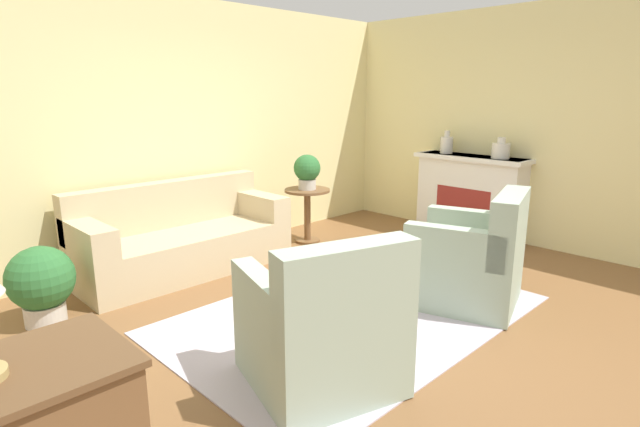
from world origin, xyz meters
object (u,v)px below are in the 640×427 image
ottoman_table (343,278)px  vase_mantel_near (447,144)px  side_table (307,206)px  potted_plant_floor (41,282)px  armchair_right (472,262)px  potted_plant_on_side_table (307,170)px  armchair_left (324,331)px  vase_mantel_far (501,150)px  couch (182,239)px

ottoman_table → vase_mantel_near: bearing=15.1°
side_table → potted_plant_floor: bearing=-176.7°
vase_mantel_near → potted_plant_floor: size_ratio=0.46×
armchair_right → potted_plant_on_side_table: 2.43m
armchair_left → side_table: armchair_left is taller
armchair_right → vase_mantel_far: size_ratio=4.31×
couch → armchair_right: size_ratio=1.99×
armchair_left → armchair_right: (1.82, 0.00, 0.00)m
side_table → vase_mantel_far: vase_mantel_far is taller
vase_mantel_near → vase_mantel_far: size_ratio=1.17×
ottoman_table → vase_mantel_near: 2.98m
potted_plant_on_side_table → armchair_right: bearing=-96.3°
ottoman_table → side_table: 2.00m
ottoman_table → potted_plant_floor: 2.42m
vase_mantel_far → couch: bearing=150.7°
couch → ottoman_table: couch is taller
armchair_right → potted_plant_on_side_table: potted_plant_on_side_table is taller
ottoman_table → side_table: size_ratio=1.28×
ottoman_table → side_table: bearing=55.6°
couch → ottoman_table: 1.88m
armchair_right → ottoman_table: armchair_right is taller
vase_mantel_near → side_table: bearing=151.0°
armchair_right → potted_plant_on_side_table: size_ratio=2.56×
vase_mantel_near → potted_plant_on_side_table: vase_mantel_near is taller
ottoman_table → potted_plant_on_side_table: (1.13, 1.64, 0.62)m
armchair_left → potted_plant_floor: bearing=113.8°
potted_plant_floor → side_table: bearing=3.3°
couch → side_table: 1.62m
armchair_left → side_table: bearing=48.6°
armchair_right → armchair_left: bearing=180.0°
side_table → potted_plant_on_side_table: (-0.00, 0.00, 0.44)m
ottoman_table → vase_mantel_far: (2.75, 0.01, 0.87)m
side_table → vase_mantel_far: bearing=-45.2°
side_table → vase_mantel_far: size_ratio=2.65×
ottoman_table → vase_mantel_far: bearing=0.2°
armchair_left → armchair_right: size_ratio=1.00×
vase_mantel_far → potted_plant_on_side_table: 2.32m
couch → vase_mantel_near: size_ratio=7.33×
ottoman_table → vase_mantel_near: (2.75, 0.74, 0.88)m
armchair_right → ottoman_table: bearing=140.4°
potted_plant_floor → couch: bearing=13.8°
couch → side_table: couch is taller
couch → vase_mantel_near: bearing=-18.4°
couch → vase_mantel_near: 3.51m
potted_plant_on_side_table → side_table: bearing=-45.0°
couch → potted_plant_on_side_table: (1.61, -0.18, 0.57)m
couch → armchair_right: 2.87m
ottoman_table → couch: bearing=104.9°
ottoman_table → vase_mantel_far: 2.89m
couch → potted_plant_floor: bearing=-166.2°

